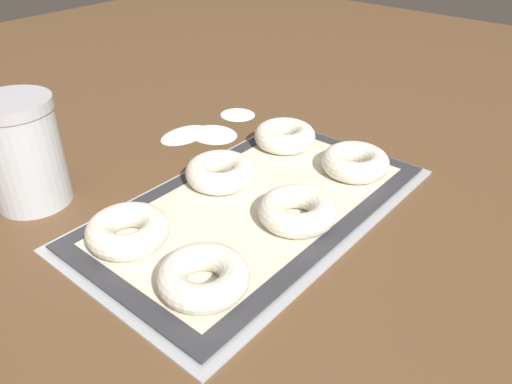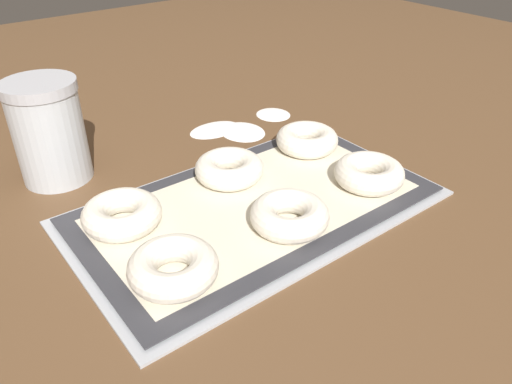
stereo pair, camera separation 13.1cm
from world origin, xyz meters
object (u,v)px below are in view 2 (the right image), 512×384
at_px(bagel_front_center, 289,215).
at_px(bagel_back_right, 307,140).
at_px(baking_tray, 256,206).
at_px(bagel_back_left, 122,214).
at_px(flour_canister, 49,131).
at_px(bagel_back_center, 229,169).
at_px(bagel_front_left, 173,267).
at_px(bagel_front_right, 369,173).

bearing_deg(bagel_front_center, bagel_back_right, 41.53).
distance_m(baking_tray, bagel_front_center, 0.08).
bearing_deg(bagel_back_left, flour_canister, 95.53).
bearing_deg(bagel_front_center, bagel_back_center, 86.72).
height_order(bagel_front_center, flour_canister, flour_canister).
bearing_deg(baking_tray, bagel_back_left, 159.51).
relative_size(bagel_front_left, bagel_front_right, 1.00).
distance_m(bagel_front_left, bagel_back_right, 0.39).
bearing_deg(bagel_front_right, bagel_front_left, -178.82).
distance_m(bagel_front_right, flour_canister, 0.50).
bearing_deg(flour_canister, bagel_front_right, -42.01).
bearing_deg(bagel_front_center, flour_canister, 120.01).
height_order(baking_tray, bagel_front_center, bagel_front_center).
bearing_deg(flour_canister, bagel_back_center, -42.40).
relative_size(bagel_back_left, bagel_back_right, 1.00).
bearing_deg(bagel_back_right, bagel_front_left, -156.70).
height_order(baking_tray, bagel_back_right, bagel_back_right).
relative_size(bagel_front_center, bagel_back_center, 1.00).
bearing_deg(flour_canister, bagel_back_left, -84.47).
height_order(bagel_front_left, bagel_back_center, same).
height_order(baking_tray, bagel_back_left, bagel_back_left).
xyz_separation_m(bagel_front_left, bagel_front_right, (0.35, 0.01, 0.00)).
distance_m(bagel_back_center, flour_canister, 0.29).
xyz_separation_m(bagel_back_left, bagel_back_center, (0.19, 0.01, 0.00)).
bearing_deg(bagel_front_left, bagel_front_center, -0.96).
bearing_deg(bagel_front_left, bagel_back_center, 38.99).
relative_size(bagel_front_right, bagel_back_right, 1.00).
distance_m(bagel_front_center, flour_canister, 0.40).
bearing_deg(flour_canister, baking_tray, -53.65).
relative_size(baking_tray, bagel_front_right, 4.92).
height_order(bagel_front_left, bagel_front_right, same).
bearing_deg(bagel_back_right, bagel_back_left, -177.69).
xyz_separation_m(bagel_back_left, bagel_back_right, (0.36, 0.01, 0.00)).
bearing_deg(bagel_front_left, bagel_back_left, 90.31).
bearing_deg(baking_tray, bagel_front_center, -89.93).
distance_m(bagel_front_left, bagel_back_center, 0.24).
relative_size(baking_tray, bagel_back_left, 4.92).
distance_m(baking_tray, bagel_back_left, 0.19).
bearing_deg(flour_canister, bagel_front_left, -86.58).
xyz_separation_m(baking_tray, bagel_front_left, (-0.18, -0.07, 0.03)).
distance_m(bagel_front_left, bagel_front_center, 0.18).
relative_size(bagel_front_left, bagel_back_right, 1.00).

